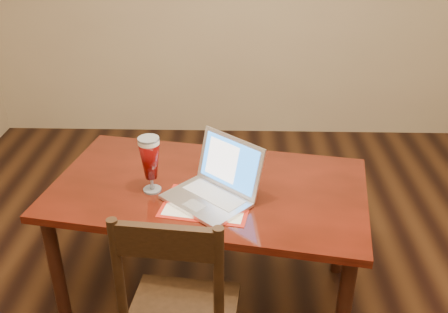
{
  "coord_description": "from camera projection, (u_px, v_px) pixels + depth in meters",
  "views": [
    {
      "loc": [
        -0.15,
        -1.62,
        1.92
      ],
      "look_at": [
        -0.21,
        0.43,
        0.83
      ],
      "focal_mm": 40.0,
      "sensor_mm": 36.0,
      "label": 1
    }
  ],
  "objects": [
    {
      "name": "dining_table",
      "position": [
        207.0,
        198.0,
        2.4
      ],
      "size": [
        1.59,
        1.07,
        0.96
      ],
      "rotation": [
        0.0,
        0.0,
        -0.17
      ],
      "color": "#55140B",
      "rests_on": "ground"
    }
  ]
}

